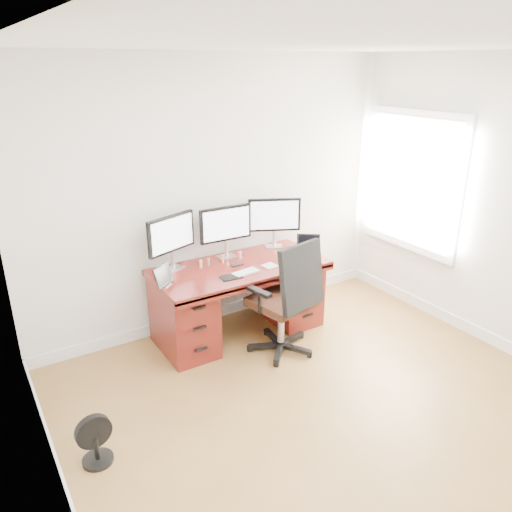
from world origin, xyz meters
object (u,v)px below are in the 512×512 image
office_chair (285,317)px  desk (239,297)px  keyboard (246,272)px  monitor_center (226,226)px  floor_fan (95,441)px

office_chair → desk: bearing=96.4°
desk → keyboard: 0.42m
monitor_center → office_chair: bearing=-74.8°
floor_fan → keyboard: 1.96m
desk → floor_fan: (-1.73, -1.03, -0.22)m
office_chair → keyboard: (-0.23, 0.34, 0.38)m
desk → floor_fan: desk is taller
monitor_center → desk: bearing=-88.0°
keyboard → office_chair: bearing=-64.2°
monitor_center → keyboard: 0.56m
keyboard → floor_fan: bearing=-162.7°
monitor_center → keyboard: (-0.04, -0.45, -0.33)m
desk → office_chair: office_chair is taller
desk → floor_fan: 2.03m
office_chair → keyboard: size_ratio=4.43×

